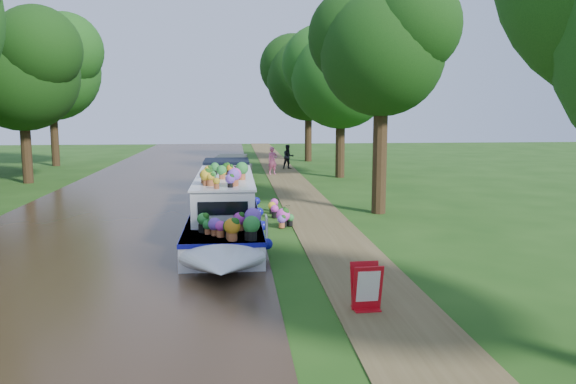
{
  "coord_description": "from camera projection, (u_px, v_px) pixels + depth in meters",
  "views": [
    {
      "loc": [
        -1.91,
        -18.63,
        4.09
      ],
      "look_at": [
        -0.09,
        0.32,
        1.3
      ],
      "focal_mm": 35.0,
      "sensor_mm": 36.0,
      "label": 1
    }
  ],
  "objects": [
    {
      "name": "ground",
      "position": [
        292.0,
        231.0,
        19.12
      ],
      "size": [
        100.0,
        100.0,
        0.0
      ],
      "primitive_type": "plane",
      "color": "#1A3E0F",
      "rests_on": "ground"
    },
    {
      "name": "canal_water",
      "position": [
        111.0,
        234.0,
        18.55
      ],
      "size": [
        10.0,
        100.0,
        0.02
      ],
      "primitive_type": "cube",
      "color": "black",
      "rests_on": "ground"
    },
    {
      "name": "towpath",
      "position": [
        326.0,
        230.0,
        19.23
      ],
      "size": [
        2.2,
        100.0,
        0.03
      ],
      "primitive_type": "cube",
      "color": "#4F4225",
      "rests_on": "ground"
    },
    {
      "name": "plant_boat",
      "position": [
        225.0,
        206.0,
        19.12
      ],
      "size": [
        2.29,
        13.52,
        2.25
      ],
      "color": "silver",
      "rests_on": "canal_water"
    },
    {
      "name": "tree_near_overhang",
      "position": [
        382.0,
        44.0,
        21.54
      ],
      "size": [
        5.52,
        5.28,
        8.99
      ],
      "color": "black",
      "rests_on": "ground"
    },
    {
      "name": "tree_near_mid",
      "position": [
        341.0,
        70.0,
        33.46
      ],
      "size": [
        6.9,
        6.6,
        9.4
      ],
      "color": "black",
      "rests_on": "ground"
    },
    {
      "name": "tree_near_far",
      "position": [
        308.0,
        72.0,
        44.17
      ],
      "size": [
        7.59,
        7.26,
        10.3
      ],
      "color": "black",
      "rests_on": "ground"
    },
    {
      "name": "tree_far_c",
      "position": [
        21.0,
        65.0,
        30.77
      ],
      "size": [
        7.13,
        6.82,
        9.59
      ],
      "color": "black",
      "rests_on": "ground"
    },
    {
      "name": "tree_far_d",
      "position": [
        50.0,
        63.0,
        40.36
      ],
      "size": [
        8.05,
        7.7,
        10.85
      ],
      "color": "black",
      "rests_on": "ground"
    },
    {
      "name": "second_boat",
      "position": [
        231.0,
        171.0,
        32.43
      ],
      "size": [
        2.72,
        7.5,
        1.42
      ],
      "rotation": [
        0.0,
        0.0,
        -0.1
      ],
      "color": "black",
      "rests_on": "canal_water"
    },
    {
      "name": "sandwich_board",
      "position": [
        366.0,
        289.0,
        11.46
      ],
      "size": [
        0.61,
        0.51,
        0.96
      ],
      "rotation": [
        0.0,
        0.0,
        0.06
      ],
      "color": "red",
      "rests_on": "towpath"
    },
    {
      "name": "pedestrian_pink",
      "position": [
        273.0,
        161.0,
        35.56
      ],
      "size": [
        0.75,
        0.62,
        1.75
      ],
      "primitive_type": "imported",
      "rotation": [
        0.0,
        0.0,
        0.38
      ],
      "color": "#CF55A3",
      "rests_on": "towpath"
    },
    {
      "name": "pedestrian_dark",
      "position": [
        288.0,
        157.0,
        38.91
      ],
      "size": [
        0.94,
        0.81,
        1.67
      ],
      "primitive_type": "imported",
      "rotation": [
        0.0,
        0.0,
        0.25
      ],
      "color": "black",
      "rests_on": "towpath"
    },
    {
      "name": "verge_plant",
      "position": [
        285.0,
        210.0,
        21.91
      ],
      "size": [
        0.44,
        0.4,
        0.43
      ],
      "primitive_type": "imported",
      "rotation": [
        0.0,
        0.0,
        0.17
      ],
      "color": "#1C6023",
      "rests_on": "ground"
    }
  ]
}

